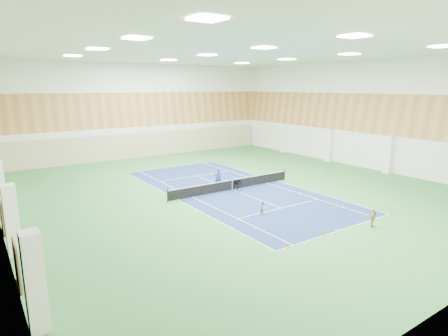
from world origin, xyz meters
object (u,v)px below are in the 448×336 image
at_px(tennis_net, 232,184).
at_px(ball_cart, 238,186).
at_px(coach, 218,178).
at_px(child_court, 263,208).
at_px(child_apron, 373,218).

relative_size(tennis_net, ball_cart, 13.30).
bearing_deg(tennis_net, coach, 104.58).
relative_size(coach, ball_cart, 1.71).
height_order(child_court, child_apron, child_apron).
bearing_deg(ball_cart, tennis_net, 92.29).
xyz_separation_m(tennis_net, coach, (-0.43, 1.64, 0.28)).
relative_size(coach, child_court, 1.69).
xyz_separation_m(coach, ball_cart, (0.57, -2.29, -0.34)).
bearing_deg(child_apron, coach, 89.63).
xyz_separation_m(child_apron, ball_cart, (-2.12, 12.06, -0.15)).
distance_m(coach, child_apron, 14.60).
relative_size(tennis_net, child_apron, 10.11).
xyz_separation_m(coach, child_court, (-1.61, -8.31, -0.34)).
distance_m(child_court, ball_cart, 6.41).
xyz_separation_m(coach, child_apron, (2.69, -14.35, -0.19)).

